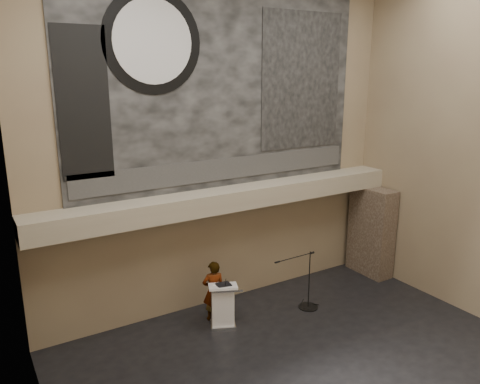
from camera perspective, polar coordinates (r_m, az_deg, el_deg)
floor at (r=10.47m, az=9.80°, el=-21.20°), size 10.00×10.00×0.00m
wall_back at (r=11.92m, az=-2.01°, el=5.72°), size 10.00×0.02×8.50m
wall_left at (r=6.58m, az=-23.40°, el=-2.89°), size 0.02×8.00×8.50m
soffit at (r=11.85m, az=-1.00°, el=-0.75°), size 10.00×0.80×0.50m
sprinkler_left at (r=11.20m, az=-7.96°, el=-3.31°), size 0.04×0.04×0.06m
sprinkler_right at (r=12.92m, az=6.41°, el=-0.83°), size 0.04×0.04×0.06m
banner at (r=11.76m, az=-2.00°, el=12.70°), size 8.00×0.05×5.00m
banner_text_strip at (r=11.97m, az=-1.82°, el=2.84°), size 7.76×0.02×0.55m
banner_clock_rim at (r=10.96m, az=-10.57°, el=17.57°), size 2.30×0.02×2.30m
banner_clock_face at (r=10.94m, az=-10.54°, el=17.57°), size 1.84×0.02×1.84m
banner_building_print at (r=13.07m, az=7.55°, el=13.22°), size 2.60×0.02×3.60m
banner_brick_print at (r=10.49m, az=-18.54°, el=10.10°), size 1.10×0.02×3.20m
stone_pier at (r=14.82m, az=15.71°, el=-4.61°), size 0.60×1.40×2.70m
lectern at (r=11.69m, az=-2.13°, el=-13.67°), size 0.82×0.72×1.13m
binder at (r=11.41m, az=-2.01°, el=-11.23°), size 0.36×0.31×0.04m
papers at (r=11.39m, az=-2.67°, el=-11.39°), size 0.19×0.26×0.00m
speaker_person at (r=11.91m, az=-3.25°, el=-11.92°), size 0.63×0.49×1.55m
mic_stand at (r=12.77m, az=8.21°, el=-12.85°), size 1.38×0.52×1.58m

